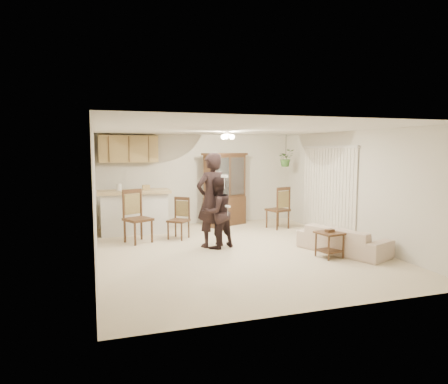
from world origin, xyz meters
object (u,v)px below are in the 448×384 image
object	(u,v)px
chair_bar	(138,228)
side_table	(329,244)
china_hutch	(225,190)
chair_hutch_right	(278,217)
sofa	(343,235)
child	(217,217)
adult	(212,205)
chair_hutch_left	(179,227)

from	to	relation	value
chair_bar	side_table	bearing A→B (deg)	-61.32
china_hutch	chair_bar	world-z (taller)	china_hutch
china_hutch	chair_hutch_right	bearing A→B (deg)	-57.85
side_table	chair_bar	xyz separation A→B (m)	(-3.41, 2.40, 0.08)
sofa	side_table	bearing A→B (deg)	93.44
child	chair_hutch_right	xyz separation A→B (m)	(2.14, 1.55, -0.36)
adult	china_hutch	xyz separation A→B (m)	(1.02, 2.26, 0.08)
side_table	chair_bar	bearing A→B (deg)	144.94
chair_bar	chair_hutch_right	distance (m)	3.73
china_hutch	chair_bar	bearing A→B (deg)	-172.33
chair_hutch_right	china_hutch	bearing A→B (deg)	-53.23
chair_bar	china_hutch	bearing A→B (deg)	3.09
chair_bar	chair_hutch_left	distance (m)	0.94
sofa	child	xyz separation A→B (m)	(-2.32, 1.15, 0.31)
side_table	chair_hutch_right	size ratio (longest dim) A/B	0.50
child	sofa	bearing A→B (deg)	132.24
chair_bar	chair_hutch_left	size ratio (longest dim) A/B	1.23
china_hutch	chair_hutch_left	world-z (taller)	china_hutch
child	side_table	bearing A→B (deg)	122.10
side_table	child	bearing A→B (deg)	143.55
sofa	chair_hutch_left	world-z (taller)	chair_hutch_left
chair_hutch_left	chair_hutch_right	size ratio (longest dim) A/B	0.87
china_hutch	side_table	distance (m)	3.98
adult	chair_hutch_right	xyz separation A→B (m)	(2.21, 1.39, -0.59)
side_table	chair_hutch_left	world-z (taller)	chair_hutch_left
chair_hutch_left	chair_hutch_right	distance (m)	2.79
side_table	chair_hutch_left	size ratio (longest dim) A/B	0.57
chair_hutch_right	child	bearing A→B (deg)	18.86
china_hutch	chair_bar	size ratio (longest dim) A/B	1.67
child	chair_hutch_left	world-z (taller)	child
chair_bar	chair_hutch_left	world-z (taller)	chair_bar
side_table	sofa	bearing A→B (deg)	26.41
child	china_hutch	size ratio (longest dim) A/B	0.68
sofa	china_hutch	distance (m)	3.88
child	chair_hutch_left	distance (m)	1.33
sofa	chair_hutch_left	size ratio (longest dim) A/B	1.93
chair_hutch_right	chair_hutch_left	bearing A→B (deg)	-8.05
chair_hutch_left	child	bearing A→B (deg)	-21.15
child	china_hutch	bearing A→B (deg)	-132.82
adult	chair_hutch_right	world-z (taller)	adult
china_hutch	chair_bar	xyz separation A→B (m)	(-2.50, -1.40, -0.65)
child	china_hutch	distance (m)	2.62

